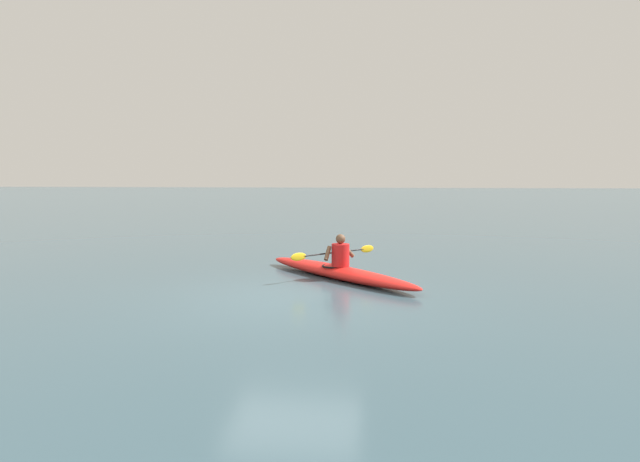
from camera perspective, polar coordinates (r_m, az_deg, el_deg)
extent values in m
plane|color=#334C56|center=(10.31, -2.72, -6.93)|extent=(160.00, 160.00, 0.00)
ellipsoid|color=red|center=(12.17, 1.89, -4.25)|extent=(3.82, 3.90, 0.28)
torus|color=black|center=(12.24, 1.52, -3.62)|extent=(0.80, 0.80, 0.04)
cylinder|color=black|center=(13.27, -2.18, -2.82)|extent=(0.18, 0.18, 0.02)
cylinder|color=red|center=(12.05, 2.13, -2.50)|extent=(0.39, 0.39, 0.49)
sphere|color=brown|center=(12.00, 2.13, -0.83)|extent=(0.21, 0.21, 0.21)
cylinder|color=black|center=(12.20, 1.52, -2.24)|extent=(1.44, 1.40, 0.03)
ellipsoid|color=gold|center=(11.59, -2.23, -2.67)|extent=(0.31, 0.31, 0.17)
ellipsoid|color=gold|center=(12.85, 4.89, -1.84)|extent=(0.31, 0.31, 0.17)
cylinder|color=brown|center=(11.91, 0.80, -2.32)|extent=(0.18, 0.31, 0.34)
cylinder|color=brown|center=(12.29, 2.93, -2.07)|extent=(0.32, 0.18, 0.34)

